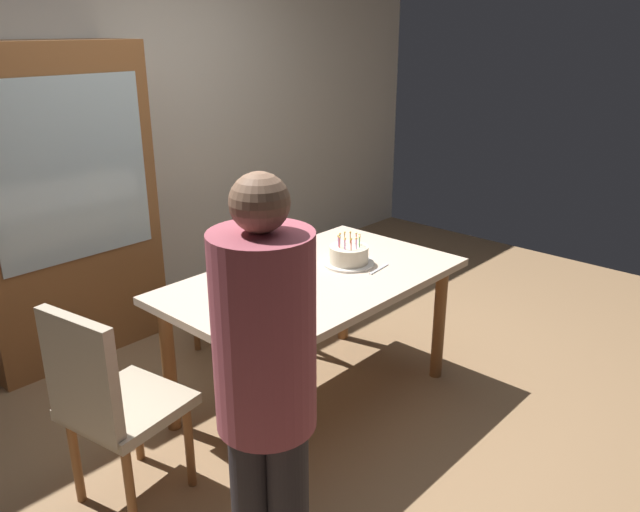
{
  "coord_description": "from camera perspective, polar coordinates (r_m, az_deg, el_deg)",
  "views": [
    {
      "loc": [
        -2.23,
        -2.07,
        1.97
      ],
      "look_at": [
        0.05,
        0.0,
        0.84
      ],
      "focal_mm": 35.32,
      "sensor_mm": 36.0,
      "label": 1
    }
  ],
  "objects": [
    {
      "name": "chair_spindle_back",
      "position": [
        3.99,
        -7.67,
        -2.33
      ],
      "size": [
        0.44,
        0.44,
        0.95
      ],
      "color": "beige",
      "rests_on": "ground"
    },
    {
      "name": "back_wall",
      "position": [
        4.56,
        -18.26,
        10.66
      ],
      "size": [
        6.4,
        0.1,
        2.6
      ],
      "primitive_type": "cube",
      "color": "silver",
      "rests_on": "ground"
    },
    {
      "name": "fork_near_guest",
      "position": [
        3.38,
        5.37,
        -1.18
      ],
      "size": [
        0.18,
        0.04,
        0.01
      ],
      "primitive_type": "cube",
      "rotation": [
        0.0,
        0.0,
        0.12
      ],
      "color": "silver",
      "rests_on": "dining_table"
    },
    {
      "name": "fork_near_celebrant",
      "position": [
        2.78,
        -5.96,
        -6.19
      ],
      "size": [
        0.18,
        0.03,
        0.01
      ],
      "primitive_type": "cube",
      "rotation": [
        0.0,
        0.0,
        -0.07
      ],
      "color": "silver",
      "rests_on": "dining_table"
    },
    {
      "name": "plate_near_celebrant",
      "position": [
        2.86,
        -3.37,
        -5.19
      ],
      "size": [
        0.22,
        0.22,
        0.01
      ],
      "primitive_type": "cylinder",
      "color": "white",
      "rests_on": "dining_table"
    },
    {
      "name": "birthday_cake",
      "position": [
        3.43,
        2.63,
        0.02
      ],
      "size": [
        0.28,
        0.28,
        0.17
      ],
      "color": "silver",
      "rests_on": "dining_table"
    },
    {
      "name": "ground",
      "position": [
        3.63,
        -0.54,
        -12.84
      ],
      "size": [
        6.4,
        6.4,
        0.0
      ],
      "primitive_type": "plane",
      "color": "#93704C"
    },
    {
      "name": "plate_far_side",
      "position": [
        3.36,
        -4.11,
        -1.24
      ],
      "size": [
        0.22,
        0.22,
        0.01
      ],
      "primitive_type": "cylinder",
      "color": "white",
      "rests_on": "dining_table"
    },
    {
      "name": "fork_far_side",
      "position": [
        3.27,
        -6.32,
        -1.97
      ],
      "size": [
        0.18,
        0.04,
        0.01
      ],
      "primitive_type": "cube",
      "rotation": [
        0.0,
        0.0,
        -0.15
      ],
      "color": "silver",
      "rests_on": "dining_table"
    },
    {
      "name": "chair_upholstered",
      "position": [
        2.78,
        -18.6,
        -12.21
      ],
      "size": [
        0.51,
        0.51,
        0.95
      ],
      "color": "tan",
      "rests_on": "ground"
    },
    {
      "name": "person_celebrant",
      "position": [
        2.03,
        -4.93,
        -11.72
      ],
      "size": [
        0.32,
        0.32,
        1.59
      ],
      "color": "#262328",
      "rests_on": "ground"
    },
    {
      "name": "dining_table",
      "position": [
        3.32,
        -0.58,
        -3.33
      ],
      "size": [
        1.56,
        0.93,
        0.74
      ],
      "color": "beige",
      "rests_on": "ground"
    },
    {
      "name": "china_cabinet",
      "position": [
        4.11,
        -22.56,
        4.22
      ],
      "size": [
        1.1,
        0.45,
        1.9
      ],
      "color": "brown",
      "rests_on": "ground"
    }
  ]
}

